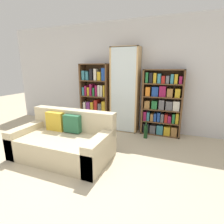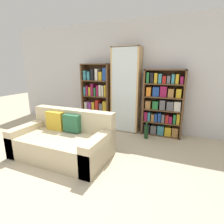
{
  "view_description": "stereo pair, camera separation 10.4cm",
  "coord_description": "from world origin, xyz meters",
  "px_view_note": "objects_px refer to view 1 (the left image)",
  "views": [
    {
      "loc": [
        1.48,
        -1.85,
        1.58
      ],
      "look_at": [
        0.2,
        1.41,
        0.69
      ],
      "focal_mm": 28.0,
      "sensor_mm": 36.0,
      "label": 1
    },
    {
      "loc": [
        1.57,
        -1.81,
        1.58
      ],
      "look_at": [
        0.2,
        1.41,
        0.69
      ],
      "focal_mm": 28.0,
      "sensor_mm": 36.0,
      "label": 2
    }
  ],
  "objects_px": {
    "bookshelf_left": "(96,98)",
    "bookshelf_right": "(162,105)",
    "couch": "(64,141)",
    "display_cabinet": "(125,91)",
    "wine_bottle": "(146,131)"
  },
  "relations": [
    {
      "from": "bookshelf_left",
      "to": "wine_bottle",
      "type": "height_order",
      "value": "bookshelf_left"
    },
    {
      "from": "couch",
      "to": "display_cabinet",
      "type": "xyz_separation_m",
      "value": [
        0.62,
        1.73,
        0.74
      ]
    },
    {
      "from": "couch",
      "to": "bookshelf_right",
      "type": "bearing_deg",
      "value": 48.94
    },
    {
      "from": "bookshelf_left",
      "to": "bookshelf_right",
      "type": "xyz_separation_m",
      "value": [
        1.73,
        -0.0,
        -0.06
      ]
    },
    {
      "from": "bookshelf_left",
      "to": "bookshelf_right",
      "type": "distance_m",
      "value": 1.73
    },
    {
      "from": "couch",
      "to": "display_cabinet",
      "type": "distance_m",
      "value": 1.98
    },
    {
      "from": "couch",
      "to": "bookshelf_right",
      "type": "height_order",
      "value": "bookshelf_right"
    },
    {
      "from": "bookshelf_left",
      "to": "display_cabinet",
      "type": "height_order",
      "value": "display_cabinet"
    },
    {
      "from": "bookshelf_right",
      "to": "wine_bottle",
      "type": "distance_m",
      "value": 0.74
    },
    {
      "from": "bookshelf_left",
      "to": "wine_bottle",
      "type": "relative_size",
      "value": 4.34
    },
    {
      "from": "couch",
      "to": "bookshelf_right",
      "type": "distance_m",
      "value": 2.35
    },
    {
      "from": "bookshelf_right",
      "to": "couch",
      "type": "bearing_deg",
      "value": -131.06
    },
    {
      "from": "bookshelf_left",
      "to": "bookshelf_right",
      "type": "height_order",
      "value": "bookshelf_left"
    },
    {
      "from": "display_cabinet",
      "to": "bookshelf_left",
      "type": "bearing_deg",
      "value": 178.86
    },
    {
      "from": "couch",
      "to": "bookshelf_left",
      "type": "height_order",
      "value": "bookshelf_left"
    }
  ]
}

